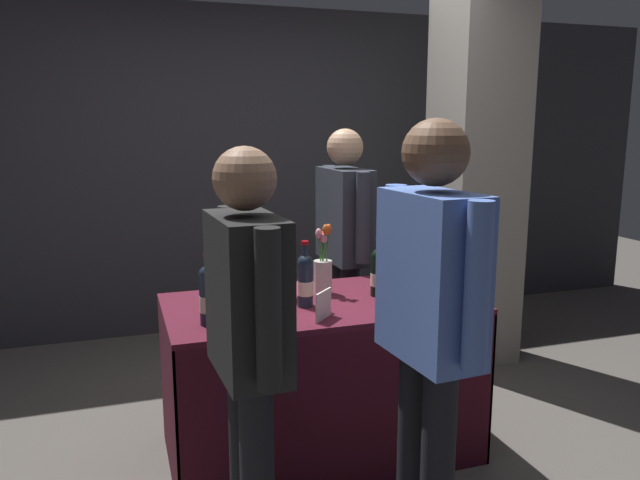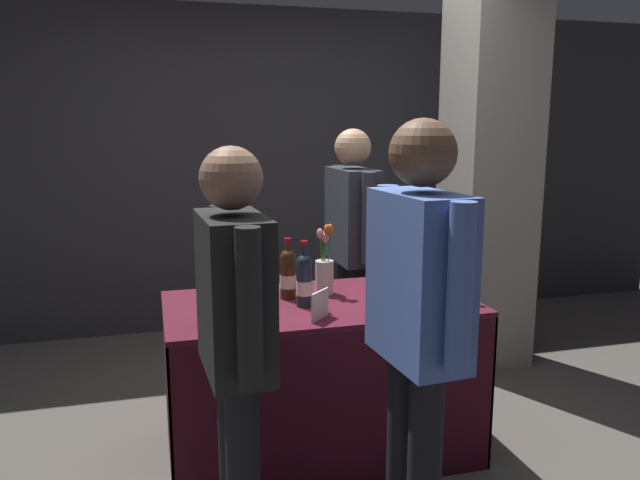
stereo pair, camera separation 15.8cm
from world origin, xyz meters
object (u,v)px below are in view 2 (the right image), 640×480
at_px(wine_glass_mid, 221,288).
at_px(vendor_presenter, 352,234).
at_px(featured_wine_bottle, 407,280).
at_px(flower_vase, 324,270).
at_px(tasting_table, 320,349).
at_px(display_bottle_0, 288,273).
at_px(concrete_pillar, 492,98).
at_px(wine_glass_near_taster, 437,274).
at_px(wine_glass_near_vendor, 253,297).
at_px(taster_foreground_right, 418,313).

xyz_separation_m(wine_glass_mid, vendor_presenter, (0.88, 0.73, 0.08)).
height_order(featured_wine_bottle, flower_vase, flower_vase).
xyz_separation_m(tasting_table, vendor_presenter, (0.41, 0.74, 0.42)).
bearing_deg(wine_glass_mid, display_bottle_0, 12.70).
xyz_separation_m(concrete_pillar, wine_glass_near_taster, (-0.80, -0.91, -0.91)).
bearing_deg(flower_vase, vendor_presenter, 60.62).
relative_size(display_bottle_0, vendor_presenter, 0.19).
distance_m(wine_glass_near_vendor, wine_glass_mid, 0.21).
relative_size(wine_glass_near_taster, taster_foreground_right, 0.08).
bearing_deg(featured_wine_bottle, wine_glass_near_taster, 43.95).
height_order(wine_glass_near_vendor, wine_glass_near_taster, wine_glass_near_taster).
bearing_deg(concrete_pillar, display_bottle_0, -152.26).
height_order(wine_glass_near_vendor, flower_vase, flower_vase).
bearing_deg(wine_glass_near_taster, display_bottle_0, 172.75).
xyz_separation_m(wine_glass_near_taster, taster_foreground_right, (-0.51, -0.89, 0.11)).
height_order(display_bottle_0, flower_vase, flower_vase).
distance_m(display_bottle_0, wine_glass_near_taster, 0.75).
relative_size(concrete_pillar, vendor_presenter, 2.24).
distance_m(wine_glass_mid, vendor_presenter, 1.14).
xyz_separation_m(wine_glass_mid, taster_foreground_right, (0.57, -0.91, 0.11)).
bearing_deg(vendor_presenter, flower_vase, -30.36).
distance_m(featured_wine_bottle, vendor_presenter, 1.02).
height_order(tasting_table, vendor_presenter, vendor_presenter).
xyz_separation_m(featured_wine_bottle, vendor_presenter, (0.07, 1.01, 0.03)).
relative_size(display_bottle_0, wine_glass_near_vendor, 2.33).
xyz_separation_m(concrete_pillar, display_bottle_0, (-1.55, -0.81, -0.87)).
distance_m(wine_glass_near_vendor, flower_vase, 0.49).
bearing_deg(tasting_table, taster_foreground_right, -83.45).
height_order(display_bottle_0, wine_glass_mid, display_bottle_0).
xyz_separation_m(flower_vase, taster_foreground_right, (0.04, -1.02, 0.08)).
distance_m(featured_wine_bottle, wine_glass_mid, 0.85).
xyz_separation_m(display_bottle_0, taster_foreground_right, (0.24, -0.98, 0.08)).
bearing_deg(flower_vase, taster_foreground_right, -87.48).
height_order(display_bottle_0, taster_foreground_right, taster_foreground_right).
xyz_separation_m(featured_wine_bottle, flower_vase, (-0.28, 0.39, -0.03)).
relative_size(featured_wine_bottle, vendor_presenter, 0.22).
xyz_separation_m(wine_glass_near_vendor, wine_glass_near_taster, (0.96, 0.15, 0.01)).
height_order(concrete_pillar, tasting_table, concrete_pillar).
height_order(featured_wine_bottle, wine_glass_mid, featured_wine_bottle).
height_order(featured_wine_bottle, wine_glass_near_vendor, featured_wine_bottle).
distance_m(display_bottle_0, vendor_presenter, 0.85).
distance_m(wine_glass_near_taster, taster_foreground_right, 1.03).
xyz_separation_m(wine_glass_mid, wine_glass_near_taster, (1.08, -0.02, -0.00)).
distance_m(display_bottle_0, taster_foreground_right, 1.01).
bearing_deg(taster_foreground_right, wine_glass_near_vendor, 26.81).
height_order(concrete_pillar, featured_wine_bottle, concrete_pillar).
distance_m(flower_vase, taster_foreground_right, 1.02).
xyz_separation_m(tasting_table, wine_glass_near_vendor, (-0.35, -0.15, 0.33)).
distance_m(flower_vase, vendor_presenter, 0.71).
bearing_deg(wine_glass_near_taster, vendor_presenter, 105.02).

